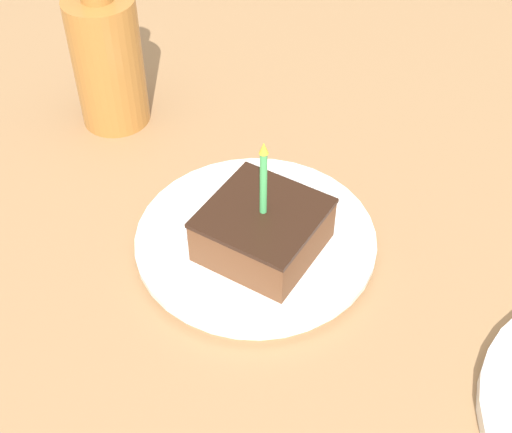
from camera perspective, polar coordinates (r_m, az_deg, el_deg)
The scene contains 5 objects.
ground_plane at distance 0.70m, azimuth 2.03°, elevation -4.53°, with size 2.40×2.40×0.04m.
plate at distance 0.69m, azimuth 0.00°, elevation -1.88°, with size 0.23×0.23×0.02m.
cake_slice at distance 0.65m, azimuth 0.56°, elevation -1.03°, with size 0.10×0.10×0.13m.
fork at distance 0.72m, azimuth -0.34°, elevation 1.40°, with size 0.07×0.16×0.00m.
bottle at distance 0.82m, azimuth -11.83°, elevation 12.40°, with size 0.08×0.08×0.21m.
Camera 1 is at (-0.22, 0.40, 0.51)m, focal length 50.00 mm.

